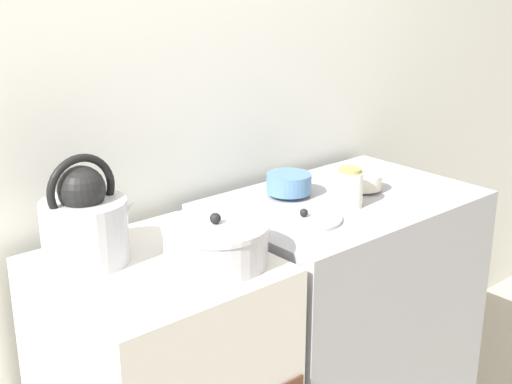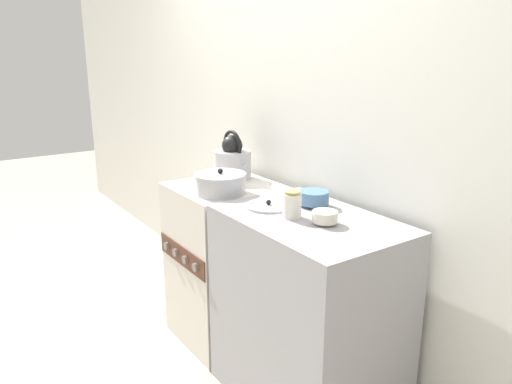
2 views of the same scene
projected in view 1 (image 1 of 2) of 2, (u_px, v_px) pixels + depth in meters
The scene contains 8 objects.
wall_back at pixel (76, 108), 1.93m from camera, with size 7.00×0.06×2.50m.
counter at pixel (339, 329), 2.36m from camera, with size 0.84×0.56×0.93m.
kettle at pixel (85, 222), 1.76m from camera, with size 0.26×0.22×0.28m.
cooking_pot at pixel (216, 243), 1.76m from camera, with size 0.27×0.27×0.13m.
enamel_bowl at pixel (289, 183), 2.22m from camera, with size 0.14×0.14×0.07m.
small_ceramic_bowl at pixel (364, 182), 2.26m from camera, with size 0.11×0.11×0.06m.
storage_jar at pixel (349, 188), 2.12m from camera, with size 0.08×0.08×0.12m.
loose_pot_lid at pixel (304, 218), 2.03m from camera, with size 0.22×0.22×0.03m.
Camera 1 is at (-0.87, -1.12, 1.65)m, focal length 50.00 mm.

